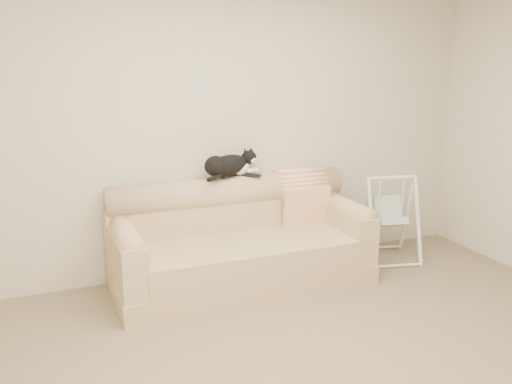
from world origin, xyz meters
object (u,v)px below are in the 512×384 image
sofa (239,244)px  baby_swing (390,217)px  remote_a (228,176)px  remote_b (252,175)px  tuxedo_cat (229,165)px

sofa → baby_swing: bearing=-0.3°
sofa → remote_a: 0.61m
sofa → remote_b: remote_b is taller
remote_b → baby_swing: bearing=-9.1°
baby_swing → sofa: bearing=179.7°
tuxedo_cat → baby_swing: size_ratio=0.69×
tuxedo_cat → remote_b: bearing=-6.7°
sofa → tuxedo_cat: (-0.00, 0.23, 0.66)m
remote_a → remote_b: bearing=-11.2°
remote_b → sofa: bearing=-134.5°
baby_swing → remote_b: bearing=170.9°
sofa → remote_b: size_ratio=13.17×
remote_b → baby_swing: remote_b is taller
remote_a → tuxedo_cat: tuxedo_cat is taller
remote_a → baby_swing: 1.66m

